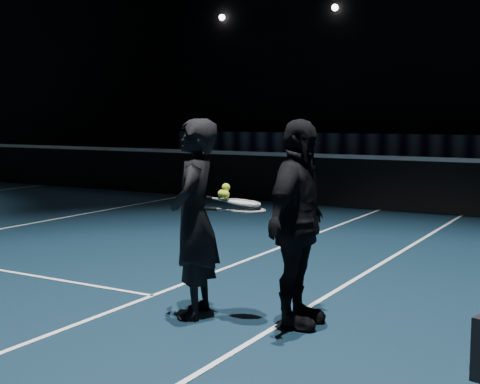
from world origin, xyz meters
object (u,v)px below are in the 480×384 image
at_px(player_a, 194,219).
at_px(tennis_balls, 224,192).
at_px(racket_upper, 243,203).
at_px(player_b, 297,224).
at_px(racket_lower, 248,210).

height_order(player_a, tennis_balls, player_a).
bearing_deg(racket_upper, player_b, -9.08).
height_order(racket_lower, tennis_balls, tennis_balls).
height_order(player_a, racket_lower, player_a).
distance_m(racket_upper, tennis_balls, 0.17).
bearing_deg(tennis_balls, racket_lower, 11.03).
relative_size(racket_lower, tennis_balls, 5.67).
distance_m(player_a, racket_upper, 0.43).
height_order(player_b, racket_upper, player_b).
xyz_separation_m(player_a, racket_lower, (0.44, 0.10, 0.09)).
relative_size(player_a, racket_upper, 2.36).
bearing_deg(player_b, tennis_balls, 98.18).
xyz_separation_m(player_a, racket_upper, (0.38, 0.13, 0.14)).
bearing_deg(racket_upper, racket_lower, -42.66).
xyz_separation_m(player_b, racket_upper, (-0.45, -0.06, 0.14)).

